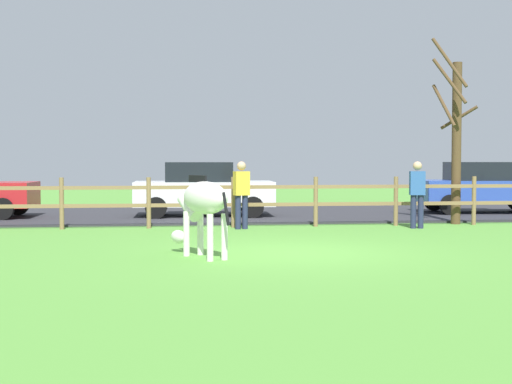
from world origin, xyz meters
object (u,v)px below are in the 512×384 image
parked_car_blue (484,187)px  visitor_right_of_tree (241,192)px  zebra (202,204)px  visitor_left_of_tree (417,191)px  bare_tree (456,136)px  parked_car_white (203,189)px

parked_car_blue → visitor_right_of_tree: size_ratio=2.52×
zebra → parked_car_blue: 12.71m
zebra → visitor_left_of_tree: bearing=40.6°
zebra → visitor_left_of_tree: (5.46, 4.67, -0.02)m
bare_tree → zebra: bare_tree is taller
zebra → visitor_right_of_tree: 5.14m
zebra → visitor_right_of_tree: (1.18, 5.01, -0.02)m
visitor_left_of_tree → parked_car_blue: bearing=49.5°
parked_car_white → zebra: bearing=-92.7°
zebra → bare_tree: bearing=39.8°
bare_tree → visitor_left_of_tree: bare_tree is taller
visitor_right_of_tree → visitor_left_of_tree: bearing=-4.4°
zebra → visitor_right_of_tree: visitor_right_of_tree is taller
bare_tree → visitor_right_of_tree: (-5.66, -0.70, -1.39)m
parked_car_blue → bare_tree: bearing=-124.9°
bare_tree → parked_car_blue: 4.16m
visitor_left_of_tree → visitor_right_of_tree: (-4.28, 0.33, 0.00)m
bare_tree → parked_car_blue: (2.23, 3.19, -1.45)m
parked_car_white → parked_car_blue: 8.66m
parked_car_blue → visitor_right_of_tree: bearing=-153.8°
visitor_right_of_tree → parked_car_blue: bearing=26.2°
zebra → parked_car_white: (0.41, 8.64, -0.08)m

